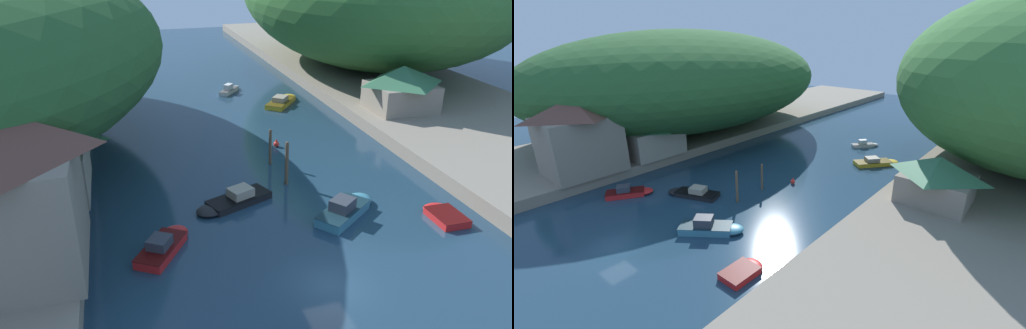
# 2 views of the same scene
# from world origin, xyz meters

# --- Properties ---
(water_surface) EXTENTS (130.00, 130.00, 0.00)m
(water_surface) POSITION_xyz_m (0.00, 30.00, 0.00)
(water_surface) COLOR #1E384C
(water_surface) RESTS_ON ground
(right_bank) EXTENTS (22.00, 120.00, 1.30)m
(right_bank) POSITION_xyz_m (24.69, 30.00, 0.65)
(right_bank) COLOR gray
(right_bank) RESTS_ON ground
(waterfront_building) EXTENTS (7.65, 8.82, 9.29)m
(waterfront_building) POSITION_xyz_m (-16.84, 5.02, 6.09)
(waterfront_building) COLOR gray
(waterfront_building) RESTS_ON left_bank
(boathouse_shed) EXTENTS (7.61, 8.02, 5.27)m
(boathouse_shed) POSITION_xyz_m (-16.83, 14.24, 4.03)
(boathouse_shed) COLOR gray
(boathouse_shed) RESTS_ON left_bank
(right_bank_cottage) EXTENTS (7.09, 6.27, 4.82)m
(right_bank_cottage) POSITION_xyz_m (18.95, 24.71, 3.80)
(right_bank_cottage) COLOR gray
(right_bank_cottage) RESTS_ON right_bank
(boat_navy_launch) EXTENTS (4.24, 5.27, 1.27)m
(boat_navy_launch) POSITION_xyz_m (-8.81, 6.37, 0.40)
(boat_navy_launch) COLOR red
(boat_navy_launch) RESTS_ON water_surface
(boat_white_cruiser) EXTENTS (5.65, 6.28, 1.13)m
(boat_white_cruiser) POSITION_xyz_m (8.72, 34.28, 0.36)
(boat_white_cruiser) COLOR gold
(boat_white_cruiser) RESTS_ON water_surface
(boat_moored_right) EXTENTS (6.47, 4.13, 1.19)m
(boat_moored_right) POSITION_xyz_m (-3.21, 10.94, 0.36)
(boat_moored_right) COLOR black
(boat_moored_right) RESTS_ON water_surface
(boat_near_quay) EXTENTS (3.73, 4.25, 1.21)m
(boat_near_quay) POSITION_xyz_m (3.74, 40.93, 0.37)
(boat_near_quay) COLOR silver
(boat_near_quay) RESTS_ON water_surface
(boat_small_dinghy) EXTENTS (5.98, 5.17, 1.54)m
(boat_small_dinghy) POSITION_xyz_m (4.43, 7.31, 0.48)
(boat_small_dinghy) COLOR teal
(boat_small_dinghy) RESTS_ON water_surface
(boat_open_rowboat) EXTENTS (2.13, 3.49, 0.55)m
(boat_open_rowboat) POSITION_xyz_m (10.89, 4.93, 0.27)
(boat_open_rowboat) COLOR red
(boat_open_rowboat) RESTS_ON water_surface
(mooring_post_second) EXTENTS (0.29, 0.29, 3.73)m
(mooring_post_second) POSITION_xyz_m (1.83, 13.18, 1.87)
(mooring_post_second) COLOR brown
(mooring_post_second) RESTS_ON water_surface
(mooring_post_middle) EXTENTS (0.26, 0.26, 3.30)m
(mooring_post_middle) POSITION_xyz_m (1.78, 17.36, 1.66)
(mooring_post_middle) COLOR brown
(mooring_post_middle) RESTS_ON water_surface
(channel_buoy_near) EXTENTS (0.56, 0.56, 0.84)m
(channel_buoy_near) POSITION_xyz_m (3.59, 21.09, 0.32)
(channel_buoy_near) COLOR red
(channel_buoy_near) RESTS_ON water_surface
(person_on_quay) EXTENTS (0.23, 0.39, 1.69)m
(person_on_quay) POSITION_xyz_m (-14.44, 8.60, 2.28)
(person_on_quay) COLOR #282D3D
(person_on_quay) RESTS_ON left_bank
(person_by_boathouse) EXTENTS (0.32, 0.43, 1.69)m
(person_by_boathouse) POSITION_xyz_m (-14.94, 13.57, 2.28)
(person_by_boathouse) COLOR #282D3D
(person_by_boathouse) RESTS_ON left_bank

